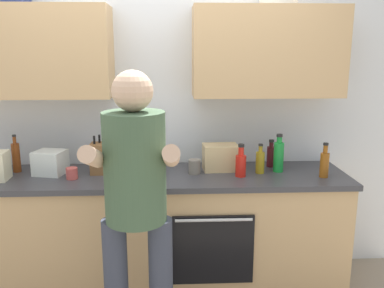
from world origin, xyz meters
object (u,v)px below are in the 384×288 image
object	(u,v)px
bottle_hotsauce	(241,164)
bottle_syrup	(324,163)
bottle_oil	(260,161)
person_standing	(136,196)
bottle_soda	(279,156)
cup_ceramic	(72,173)
bottle_water	(120,153)
bottle_vinegar	(16,157)
cup_stoneware	(194,167)
mixing_bowl	(145,170)
grocery_bag_bread	(220,157)
cup_coffee	(158,160)
grocery_bag_produce	(50,162)
knife_block	(98,158)
bottle_wine	(271,155)

from	to	relation	value
bottle_hotsauce	bottle_syrup	bearing A→B (deg)	-4.45
bottle_oil	bottle_hotsauce	size ratio (longest dim) A/B	0.93
person_standing	bottle_soda	size ratio (longest dim) A/B	5.92
bottle_syrup	cup_ceramic	size ratio (longest dim) A/B	3.10
bottle_water	bottle_vinegar	bearing A→B (deg)	-177.87
cup_stoneware	mixing_bowl	size ratio (longest dim) A/B	0.38
bottle_oil	grocery_bag_bread	bearing A→B (deg)	160.90
cup_stoneware	cup_coffee	bearing A→B (deg)	144.14
bottle_hotsauce	cup_coffee	size ratio (longest dim) A/B	2.34
cup_stoneware	grocery_bag_produce	size ratio (longest dim) A/B	0.51
bottle_hotsauce	grocery_bag_produce	size ratio (longest dim) A/B	1.15
bottle_soda	bottle_vinegar	size ratio (longest dim) A/B	1.01
cup_stoneware	grocery_bag_produce	world-z (taller)	grocery_bag_produce
cup_coffee	mixing_bowl	xyz separation A→B (m)	(-0.09, -0.22, -0.01)
person_standing	mixing_bowl	bearing A→B (deg)	89.83
bottle_vinegar	cup_ceramic	size ratio (longest dim) A/B	3.49
bottle_oil	bottle_hotsauce	world-z (taller)	bottle_hotsauce
person_standing	cup_stoneware	xyz separation A→B (m)	(0.36, 0.73, -0.04)
person_standing	cup_stoneware	distance (m)	0.82
knife_block	grocery_bag_produce	xyz separation A→B (m)	(-0.34, -0.01, -0.03)
bottle_oil	grocery_bag_bread	size ratio (longest dim) A/B	0.85
grocery_bag_produce	cup_stoneware	bearing A→B (deg)	-2.34
bottle_vinegar	knife_block	size ratio (longest dim) A/B	0.99
bottle_water	grocery_bag_produce	size ratio (longest dim) A/B	1.44
bottle_syrup	bottle_oil	size ratio (longest dim) A/B	1.14
bottle_wine	cup_coffee	world-z (taller)	bottle_wine
person_standing	cup_coffee	size ratio (longest dim) A/B	16.64
bottle_hotsauce	bottle_soda	bearing A→B (deg)	19.92
person_standing	cup_stoneware	world-z (taller)	person_standing
bottle_vinegar	grocery_bag_bread	xyz separation A→B (m)	(1.53, -0.02, -0.02)
bottle_syrup	mixing_bowl	bearing A→B (deg)	175.28
bottle_wine	grocery_bag_bread	xyz separation A→B (m)	(-0.40, -0.07, 0.01)
cup_coffee	grocery_bag_bread	world-z (taller)	grocery_bag_bread
bottle_water	bottle_syrup	world-z (taller)	bottle_water
bottle_water	bottle_oil	size ratio (longest dim) A/B	1.35
bottle_wine	bottle_water	xyz separation A→B (m)	(-1.17, -0.02, 0.04)
bottle_water	cup_stoneware	size ratio (longest dim) A/B	2.81
knife_block	bottle_syrup	bearing A→B (deg)	-6.14
bottle_syrup	bottle_vinegar	xyz separation A→B (m)	(-2.25, 0.24, 0.01)
person_standing	cup_coffee	distance (m)	0.93
bottle_wine	knife_block	world-z (taller)	knife_block
bottle_vinegar	mixing_bowl	size ratio (longest dim) A/B	1.01
cup_coffee	bottle_hotsauce	bearing A→B (deg)	-24.84
bottle_hotsauce	grocery_bag_bread	size ratio (longest dim) A/B	0.92
bottle_water	knife_block	size ratio (longest dim) A/B	1.05
bottle_vinegar	grocery_bag_produce	size ratio (longest dim) A/B	1.36
bottle_wine	cup_ceramic	bearing A→B (deg)	-170.52
grocery_bag_produce	bottle_hotsauce	bearing A→B (deg)	-5.13
bottle_water	bottle_oil	xyz separation A→B (m)	(1.05, -0.14, -0.04)
grocery_bag_bread	bottle_vinegar	bearing A→B (deg)	179.31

